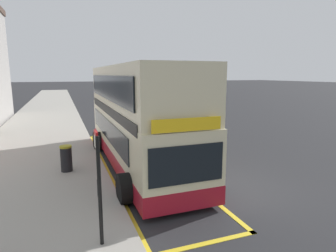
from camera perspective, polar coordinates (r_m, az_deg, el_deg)
The scene contains 8 objects.
ground_plane at distance 40.88m, azimuth -12.72°, elevation 4.38°, with size 260.00×260.00×0.00m, color #28282B.
pavement_near at distance 40.52m, azimuth -22.58°, elevation 3.90°, with size 6.00×76.00×0.14m, color #A39E93.
double_decker_bus at distance 12.84m, azimuth -6.29°, elevation 1.37°, with size 3.27×10.95×4.40m.
bus_bay_markings at distance 13.26m, azimuth -6.38°, elevation -7.49°, with size 2.95×13.58×0.01m.
bus_stop_sign at distance 6.75m, azimuth -13.72°, elevation -10.31°, with size 0.09×0.51×2.65m.
parked_car_black_across at distance 49.88m, azimuth -8.96°, elevation 6.46°, with size 2.09×4.20×1.62m.
parked_car_silver_ahead at distance 41.43m, azimuth -6.29°, elevation 5.76°, with size 2.09×4.20×1.62m.
litter_bin at distance 12.36m, azimuth -19.72°, elevation -6.12°, with size 0.48×0.48×1.07m.
Camera 1 is at (-5.58, -8.30, 4.05)m, focal length 30.40 mm.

